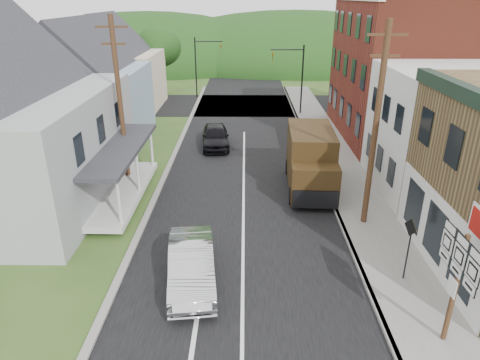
{
  "coord_description": "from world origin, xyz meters",
  "views": [
    {
      "loc": [
        0.06,
        -14.07,
        9.8
      ],
      "look_at": [
        -0.16,
        3.5,
        2.2
      ],
      "focal_mm": 32.0,
      "sensor_mm": 36.0,
      "label": 1
    }
  ],
  "objects_px": {
    "warning_sign": "(409,241)",
    "route_sign_cluster": "(457,274)",
    "dark_sedan": "(215,136)",
    "delivery_van": "(311,161)",
    "silver_sedan": "(192,265)"
  },
  "relations": [
    {
      "from": "route_sign_cluster",
      "to": "warning_sign",
      "type": "bearing_deg",
      "value": 91.88
    },
    {
      "from": "warning_sign",
      "to": "silver_sedan",
      "type": "bearing_deg",
      "value": 165.66
    },
    {
      "from": "delivery_van",
      "to": "warning_sign",
      "type": "height_order",
      "value": "delivery_van"
    },
    {
      "from": "dark_sedan",
      "to": "delivery_van",
      "type": "bearing_deg",
      "value": -56.42
    },
    {
      "from": "route_sign_cluster",
      "to": "delivery_van",
      "type": "bearing_deg",
      "value": 101.11
    },
    {
      "from": "silver_sedan",
      "to": "route_sign_cluster",
      "type": "distance_m",
      "value": 8.66
    },
    {
      "from": "silver_sedan",
      "to": "dark_sedan",
      "type": "xyz_separation_m",
      "value": [
        -0.13,
        15.49,
        0.0
      ]
    },
    {
      "from": "warning_sign",
      "to": "route_sign_cluster",
      "type": "bearing_deg",
      "value": -102.26
    },
    {
      "from": "dark_sedan",
      "to": "delivery_van",
      "type": "distance_m",
      "value": 9.01
    },
    {
      "from": "dark_sedan",
      "to": "route_sign_cluster",
      "type": "relative_size",
      "value": 1.23
    },
    {
      "from": "delivery_van",
      "to": "warning_sign",
      "type": "xyz_separation_m",
      "value": [
        2.33,
        -8.35,
        0.11
      ]
    },
    {
      "from": "silver_sedan",
      "to": "route_sign_cluster",
      "type": "xyz_separation_m",
      "value": [
        7.97,
        -2.9,
        1.76
      ]
    },
    {
      "from": "delivery_van",
      "to": "route_sign_cluster",
      "type": "height_order",
      "value": "route_sign_cluster"
    },
    {
      "from": "delivery_van",
      "to": "silver_sedan",
      "type": "bearing_deg",
      "value": -120.26
    },
    {
      "from": "silver_sedan",
      "to": "warning_sign",
      "type": "xyz_separation_m",
      "value": [
        7.8,
        0.14,
        0.99
      ]
    }
  ]
}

